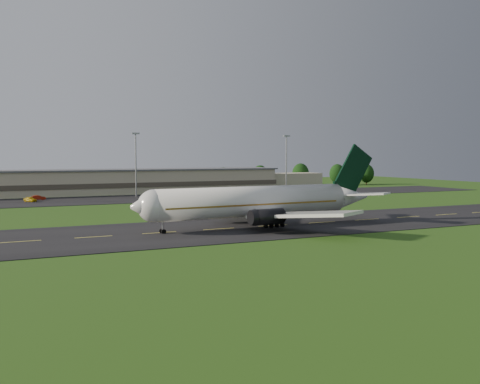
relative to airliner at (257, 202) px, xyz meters
name	(u,v)px	position (x,y,z in m)	size (l,w,h in m)	color
ground	(219,229)	(-7.64, -0.04, -4.66)	(360.00, 360.00, 0.00)	#224411
taxiway	(219,229)	(-7.64, -0.04, -4.61)	(220.00, 30.00, 0.10)	black
apron	(126,199)	(-7.64, 71.96, -4.61)	(260.00, 30.00, 0.10)	black
airliner	(257,202)	(0.00, 0.00, 0.00)	(51.30, 42.13, 15.57)	silver
terminal	(129,182)	(-1.24, 96.14, -0.67)	(145.00, 16.00, 8.40)	tan
light_mast_centre	(136,157)	(-2.64, 79.96, 8.08)	(2.40, 1.20, 20.35)	gray
light_mast_east	(286,156)	(52.36, 79.96, 8.08)	(2.40, 1.20, 20.35)	gray
tree_line	(202,177)	(30.07, 106.41, 0.20)	(195.47, 8.25, 9.73)	black
service_vehicle_a	(30,199)	(-34.59, 73.48, -3.85)	(1.69, 4.20, 1.43)	gold
service_vehicle_b	(38,198)	(-32.07, 78.69, -3.86)	(1.48, 4.26, 1.40)	maroon
service_vehicle_c	(211,193)	(21.25, 75.16, -3.85)	(2.37, 5.15, 1.43)	silver
service_vehicle_d	(253,193)	(34.61, 70.94, -3.93)	(1.76, 4.33, 1.26)	yellow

